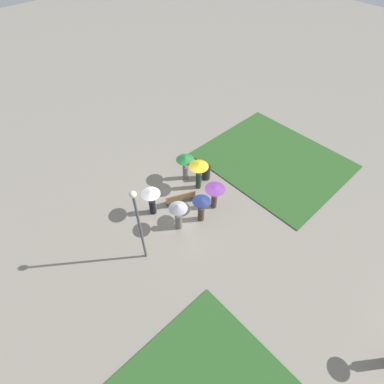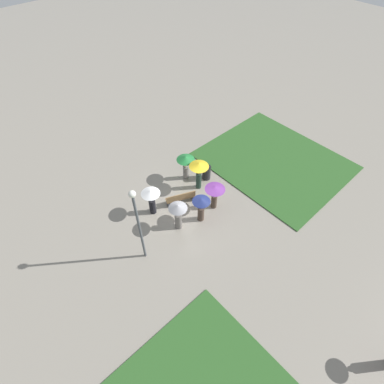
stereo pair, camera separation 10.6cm
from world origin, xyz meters
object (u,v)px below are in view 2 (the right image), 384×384
Objects in this scene: crowd_person_navy at (201,205)px; crowd_person_grey at (178,213)px; park_bench at (181,198)px; crowd_person_white at (151,198)px; lamp_post at (138,219)px; crowd_person_green at (186,162)px; crowd_person_yellow at (199,169)px; trash_bin at (206,173)px; crowd_person_purple at (215,192)px.

crowd_person_grey reaches higher than crowd_person_navy.
park_bench is 1.87m from crowd_person_grey.
crowd_person_white is (1.67, -2.22, 0.01)m from crowd_person_navy.
crowd_person_green is (-5.31, -2.85, -1.77)m from lamp_post.
crowd_person_grey is 0.92× the size of crowd_person_yellow.
crowd_person_navy is (2.53, 2.16, 0.72)m from trash_bin.
crowd_person_white is at bearing 131.47° from crowd_person_green.
crowd_person_white is (4.20, -0.07, 0.74)m from trash_bin.
crowd_person_green reaches higher than trash_bin.
lamp_post reaches higher than crowd_person_green.
crowd_person_yellow reaches higher than crowd_person_green.
trash_bin is at bearing -106.42° from crowd_person_green.
crowd_person_yellow is 3.32m from crowd_person_white.
lamp_post reaches higher than crowd_person_yellow.
crowd_person_purple reaches higher than trash_bin.
trash_bin is at bearing -144.16° from crowd_person_grey.
trash_bin is 4.22m from crowd_person_grey.
crowd_person_green is at bearing -176.60° from crowd_person_navy.
crowd_person_grey is 1.04× the size of crowd_person_green.
trash_bin is 0.54× the size of crowd_person_green.
trash_bin is 2.53m from crowd_person_purple.
trash_bin is (-2.59, -0.51, 0.01)m from park_bench.
crowd_person_grey reaches higher than crowd_person_green.
crowd_person_navy is at bearing 115.24° from park_bench.
trash_bin is at bearing -36.87° from crowd_person_yellow.
park_bench is at bearing 136.20° from crowd_person_yellow.
trash_bin is at bearing -145.70° from park_bench.
trash_bin is 0.55× the size of crowd_person_navy.
park_bench is 1.99m from crowd_person_yellow.
crowd_person_yellow is 1.16m from crowd_person_green.
lamp_post is (3.66, 1.45, 2.63)m from park_bench.
crowd_person_yellow is at bearing -71.50° from crowd_person_white.
crowd_person_green is at bearing 38.84° from crowd_person_yellow.
crowd_person_purple is at bearing 153.17° from park_bench.
trash_bin is at bearing -162.60° from lamp_post.
crowd_person_yellow reaches higher than crowd_person_grey.
crowd_person_grey is 3.86m from crowd_person_green.
crowd_person_white is (-2.04, -2.02, -1.88)m from lamp_post.
lamp_post is 5.82m from crowd_person_yellow.
lamp_post reaches higher than crowd_person_white.
crowd_person_yellow reaches higher than park_bench.
lamp_post is 2.75× the size of crowd_person_green.
crowd_person_green is at bearing -126.01° from crowd_person_grey.
park_bench is at bearing -85.51° from crowd_person_white.
crowd_person_yellow is at bearing 102.16° from crowd_person_purple.
crowd_person_yellow reaches higher than crowd_person_white.
crowd_person_yellow reaches higher than crowd_person_purple.
crowd_person_grey is 1.83m from crowd_person_white.
crowd_person_green is (-1.65, -1.40, 0.85)m from park_bench.
lamp_post reaches higher than crowd_person_navy.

